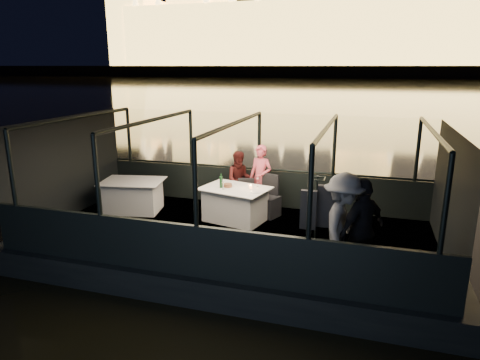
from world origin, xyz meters
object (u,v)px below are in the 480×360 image
(wine_bottle, at_px, (221,181))
(chair_port_right, at_px, (268,198))
(chair_port_left, at_px, (244,196))
(passenger_dark, at_px, (362,230))
(dining_table_central, at_px, (235,204))
(person_woman_coral, at_px, (261,180))
(coat_stand, at_px, (315,222))
(dining_table_aft, at_px, (133,196))
(person_man_maroon, at_px, (240,179))
(passenger_stripe, at_px, (342,229))

(wine_bottle, bearing_deg, chair_port_right, 30.41)
(chair_port_left, bearing_deg, wine_bottle, -142.25)
(passenger_dark, bearing_deg, chair_port_right, -102.14)
(dining_table_central, bearing_deg, person_woman_coral, 67.28)
(chair_port_left, height_order, wine_bottle, wine_bottle)
(coat_stand, bearing_deg, dining_table_aft, 157.32)
(chair_port_left, xyz_separation_m, coat_stand, (1.96, -2.48, 0.45))
(chair_port_left, height_order, person_man_maroon, person_man_maroon)
(coat_stand, bearing_deg, person_man_maroon, 127.30)
(dining_table_central, bearing_deg, passenger_dark, -35.78)
(passenger_stripe, distance_m, passenger_dark, 0.31)
(coat_stand, height_order, passenger_stripe, same)
(dining_table_central, distance_m, person_man_maroon, 0.96)
(dining_table_aft, xyz_separation_m, wine_bottle, (2.23, 0.01, 0.53))
(chair_port_right, xyz_separation_m, coat_stand, (1.38, -2.47, 0.45))
(dining_table_aft, height_order, person_man_maroon, person_man_maroon)
(coat_stand, distance_m, passenger_dark, 0.75)
(chair_port_right, bearing_deg, dining_table_central, -121.59)
(chair_port_left, relative_size, passenger_stripe, 0.46)
(dining_table_aft, relative_size, passenger_stripe, 0.80)
(person_man_maroon, bearing_deg, coat_stand, -72.87)
(passenger_stripe, bearing_deg, dining_table_aft, 72.45)
(dining_table_central, xyz_separation_m, passenger_stripe, (2.47, -2.08, 0.47))
(coat_stand, xyz_separation_m, person_man_maroon, (-2.18, 2.86, -0.15))
(dining_table_central, bearing_deg, dining_table_aft, -178.21)
(chair_port_left, relative_size, person_man_maroon, 0.58)
(chair_port_left, bearing_deg, coat_stand, -70.77)
(dining_table_central, bearing_deg, person_man_maroon, 99.83)
(chair_port_right, xyz_separation_m, passenger_dark, (2.13, -2.48, 0.40))
(chair_port_left, xyz_separation_m, person_woman_coral, (0.30, 0.38, 0.30))
(dining_table_aft, xyz_separation_m, chair_port_right, (3.18, 0.57, 0.06))
(dining_table_central, relative_size, coat_stand, 0.86)
(passenger_stripe, xyz_separation_m, passenger_dark, (0.30, 0.08, 0.00))
(person_man_maroon, bearing_deg, passenger_stripe, -68.55)
(dining_table_central, xyz_separation_m, chair_port_left, (0.06, 0.49, 0.06))
(chair_port_left, xyz_separation_m, chair_port_right, (0.58, -0.00, 0.00))
(dining_table_central, xyz_separation_m, chair_port_right, (0.65, 0.49, 0.06))
(dining_table_central, distance_m, coat_stand, 2.88)
(dining_table_aft, relative_size, person_woman_coral, 0.89)
(chair_port_right, distance_m, person_man_maroon, 0.94)
(person_woman_coral, height_order, wine_bottle, person_woman_coral)
(dining_table_aft, bearing_deg, dining_table_central, 1.79)
(passenger_dark, bearing_deg, passenger_stripe, -37.58)
(dining_table_aft, relative_size, passenger_dark, 0.83)
(chair_port_right, relative_size, passenger_stripe, 0.54)
(person_man_maroon, bearing_deg, chair_port_left, -80.83)
(person_woman_coral, bearing_deg, dining_table_central, -96.51)
(chair_port_right, relative_size, passenger_dark, 0.56)
(coat_stand, distance_m, person_woman_coral, 3.31)
(dining_table_aft, bearing_deg, chair_port_left, 12.37)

